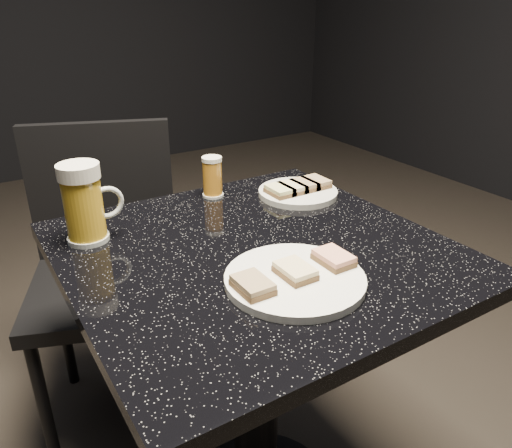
% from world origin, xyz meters
% --- Properties ---
extents(plate_large, '(0.24, 0.24, 0.01)m').
position_xyz_m(plate_large, '(-0.01, -0.15, 0.76)').
color(plate_large, white).
rests_on(plate_large, table).
extents(plate_small, '(0.19, 0.19, 0.01)m').
position_xyz_m(plate_small, '(0.23, 0.18, 0.76)').
color(plate_small, silver).
rests_on(plate_small, table).
extents(table, '(0.70, 0.70, 0.75)m').
position_xyz_m(table, '(0.00, 0.00, 0.51)').
color(table, black).
rests_on(table, floor).
extents(beer_mug, '(0.12, 0.08, 0.16)m').
position_xyz_m(beer_mug, '(-0.26, 0.20, 0.83)').
color(beer_mug, silver).
rests_on(beer_mug, table).
extents(beer_tumbler, '(0.05, 0.05, 0.10)m').
position_xyz_m(beer_tumbler, '(0.06, 0.29, 0.80)').
color(beer_tumbler, silver).
rests_on(beer_tumbler, table).
extents(chair, '(0.53, 0.53, 0.87)m').
position_xyz_m(chair, '(-0.15, 0.56, 0.50)').
color(chair, black).
rests_on(chair, floor).
extents(canapes_on_plate_large, '(0.22, 0.07, 0.02)m').
position_xyz_m(canapes_on_plate_large, '(-0.01, -0.15, 0.77)').
color(canapes_on_plate_large, '#4C3521').
rests_on(canapes_on_plate_large, plate_large).
extents(canapes_on_plate_small, '(0.16, 0.07, 0.02)m').
position_xyz_m(canapes_on_plate_small, '(0.23, 0.18, 0.77)').
color(canapes_on_plate_small, '#4C3521').
rests_on(canapes_on_plate_small, plate_small).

